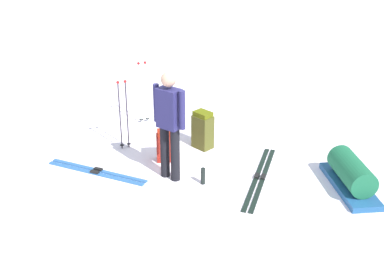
{
  "coord_description": "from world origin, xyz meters",
  "views": [
    {
      "loc": [
        -0.93,
        -6.62,
        3.7
      ],
      "look_at": [
        0.0,
        0.0,
        0.7
      ],
      "focal_mm": 44.16,
      "sensor_mm": 36.0,
      "label": 1
    }
  ],
  "objects_px": {
    "ski_pair_near": "(260,177)",
    "ski_poles_planted_far": "(143,89)",
    "skier_standing": "(169,121)",
    "backpack_bright": "(203,130)",
    "gear_sled": "(351,175)",
    "ski_pair_far": "(97,172)",
    "thermos_bottle": "(203,176)",
    "backpack_large_dark": "(167,146)",
    "ski_poles_planted_near": "(123,111)"
  },
  "relations": [
    {
      "from": "ski_pair_far",
      "to": "ski_poles_planted_near",
      "type": "height_order",
      "value": "ski_poles_planted_near"
    },
    {
      "from": "skier_standing",
      "to": "ski_poles_planted_near",
      "type": "height_order",
      "value": "skier_standing"
    },
    {
      "from": "skier_standing",
      "to": "ski_pair_near",
      "type": "relative_size",
      "value": 0.92
    },
    {
      "from": "ski_poles_planted_near",
      "to": "ski_poles_planted_far",
      "type": "xyz_separation_m",
      "value": [
        0.38,
        1.08,
        -0.0
      ]
    },
    {
      "from": "backpack_large_dark",
      "to": "thermos_bottle",
      "type": "relative_size",
      "value": 2.07
    },
    {
      "from": "ski_pair_near",
      "to": "ski_poles_planted_far",
      "type": "relative_size",
      "value": 1.52
    },
    {
      "from": "backpack_large_dark",
      "to": "gear_sled",
      "type": "relative_size",
      "value": 0.41
    },
    {
      "from": "skier_standing",
      "to": "ski_pair_far",
      "type": "height_order",
      "value": "skier_standing"
    },
    {
      "from": "skier_standing",
      "to": "ski_poles_planted_near",
      "type": "bearing_deg",
      "value": 120.87
    },
    {
      "from": "backpack_large_dark",
      "to": "ski_poles_planted_near",
      "type": "bearing_deg",
      "value": 141.02
    },
    {
      "from": "ski_poles_planted_far",
      "to": "gear_sled",
      "type": "distance_m",
      "value": 4.11
    },
    {
      "from": "ski_pair_far",
      "to": "gear_sled",
      "type": "height_order",
      "value": "gear_sled"
    },
    {
      "from": "backpack_large_dark",
      "to": "skier_standing",
      "type": "bearing_deg",
      "value": -90.37
    },
    {
      "from": "ski_poles_planted_far",
      "to": "thermos_bottle",
      "type": "relative_size",
      "value": 4.69
    },
    {
      "from": "ski_pair_near",
      "to": "ski_poles_planted_far",
      "type": "height_order",
      "value": "ski_poles_planted_far"
    },
    {
      "from": "ski_pair_near",
      "to": "ski_poles_planted_far",
      "type": "bearing_deg",
      "value": 124.48
    },
    {
      "from": "backpack_large_dark",
      "to": "thermos_bottle",
      "type": "distance_m",
      "value": 0.96
    },
    {
      "from": "backpack_large_dark",
      "to": "ski_poles_planted_near",
      "type": "height_order",
      "value": "ski_poles_planted_near"
    },
    {
      "from": "ski_pair_far",
      "to": "ski_poles_planted_far",
      "type": "bearing_deg",
      "value": 66.07
    },
    {
      "from": "ski_pair_near",
      "to": "gear_sled",
      "type": "relative_size",
      "value": 1.41
    },
    {
      "from": "ski_pair_far",
      "to": "backpack_bright",
      "type": "xyz_separation_m",
      "value": [
        1.79,
        0.64,
        0.32
      ]
    },
    {
      "from": "ski_pair_far",
      "to": "skier_standing",
      "type": "bearing_deg",
      "value": -15.48
    },
    {
      "from": "skier_standing",
      "to": "thermos_bottle",
      "type": "distance_m",
      "value": 0.98
    },
    {
      "from": "ski_pair_far",
      "to": "backpack_bright",
      "type": "distance_m",
      "value": 1.93
    },
    {
      "from": "backpack_large_dark",
      "to": "backpack_bright",
      "type": "height_order",
      "value": "backpack_bright"
    },
    {
      "from": "ski_pair_far",
      "to": "ski_poles_planted_near",
      "type": "bearing_deg",
      "value": 60.39
    },
    {
      "from": "ski_pair_near",
      "to": "gear_sled",
      "type": "distance_m",
      "value": 1.34
    },
    {
      "from": "skier_standing",
      "to": "backpack_bright",
      "type": "bearing_deg",
      "value": 55.6
    },
    {
      "from": "ski_pair_far",
      "to": "ski_poles_planted_near",
      "type": "relative_size",
      "value": 1.28
    },
    {
      "from": "ski_pair_near",
      "to": "backpack_bright",
      "type": "height_order",
      "value": "backpack_bright"
    },
    {
      "from": "skier_standing",
      "to": "backpack_bright",
      "type": "height_order",
      "value": "skier_standing"
    },
    {
      "from": "backpack_bright",
      "to": "gear_sled",
      "type": "xyz_separation_m",
      "value": [
        1.94,
        -1.63,
        -0.1
      ]
    },
    {
      "from": "backpack_bright",
      "to": "thermos_bottle",
      "type": "bearing_deg",
      "value": -98.86
    },
    {
      "from": "ski_pair_near",
      "to": "backpack_bright",
      "type": "xyz_separation_m",
      "value": [
        -0.71,
        1.17,
        0.32
      ]
    },
    {
      "from": "backpack_large_dark",
      "to": "ski_poles_planted_far",
      "type": "relative_size",
      "value": 0.44
    },
    {
      "from": "ski_pair_far",
      "to": "thermos_bottle",
      "type": "bearing_deg",
      "value": -19.44
    },
    {
      "from": "ski_poles_planted_near",
      "to": "skier_standing",
      "type": "bearing_deg",
      "value": -59.13
    },
    {
      "from": "backpack_bright",
      "to": "ski_poles_planted_far",
      "type": "bearing_deg",
      "value": 127.29
    },
    {
      "from": "ski_pair_near",
      "to": "ski_pair_far",
      "type": "bearing_deg",
      "value": 168.12
    },
    {
      "from": "backpack_large_dark",
      "to": "ski_pair_far",
      "type": "bearing_deg",
      "value": -166.93
    },
    {
      "from": "skier_standing",
      "to": "gear_sled",
      "type": "distance_m",
      "value": 2.78
    },
    {
      "from": "ski_pair_far",
      "to": "thermos_bottle",
      "type": "xyz_separation_m",
      "value": [
        1.61,
        -0.57,
        0.12
      ]
    },
    {
      "from": "thermos_bottle",
      "to": "backpack_large_dark",
      "type": "bearing_deg",
      "value": 119.08
    },
    {
      "from": "backpack_large_dark",
      "to": "thermos_bottle",
      "type": "bearing_deg",
      "value": -60.92
    },
    {
      "from": "ski_pair_far",
      "to": "backpack_bright",
      "type": "height_order",
      "value": "backpack_bright"
    },
    {
      "from": "backpack_large_dark",
      "to": "ski_poles_planted_far",
      "type": "bearing_deg",
      "value": 100.54
    },
    {
      "from": "skier_standing",
      "to": "backpack_bright",
      "type": "distance_m",
      "value": 1.32
    },
    {
      "from": "ski_pair_near",
      "to": "thermos_bottle",
      "type": "distance_m",
      "value": 0.9
    },
    {
      "from": "backpack_large_dark",
      "to": "gear_sled",
      "type": "xyz_separation_m",
      "value": [
        2.59,
        -1.26,
        -0.04
      ]
    },
    {
      "from": "ski_pair_near",
      "to": "backpack_bright",
      "type": "bearing_deg",
      "value": 121.24
    }
  ]
}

